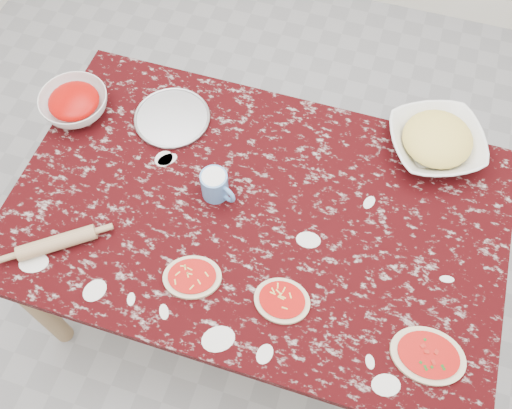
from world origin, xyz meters
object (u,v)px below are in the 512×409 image
object	(u,v)px
pizza_tray	(172,118)
sauce_bowl	(75,104)
rolling_pin	(57,243)
flour_mug	(215,185)
cheese_bowl	(436,143)
worktable	(256,224)

from	to	relation	value
pizza_tray	sauce_bowl	world-z (taller)	sauce_bowl
pizza_tray	rolling_pin	world-z (taller)	rolling_pin
flour_mug	rolling_pin	size ratio (longest dim) A/B	0.53
sauce_bowl	cheese_bowl	bearing A→B (deg)	9.73
pizza_tray	sauce_bowl	size ratio (longest dim) A/B	1.10
worktable	cheese_bowl	xyz separation A→B (m)	(0.51, 0.42, 0.12)
worktable	flour_mug	size ratio (longest dim) A/B	12.47
worktable	rolling_pin	world-z (taller)	rolling_pin
cheese_bowl	pizza_tray	bearing A→B (deg)	-170.72
sauce_bowl	cheese_bowl	world-z (taller)	cheese_bowl
flour_mug	rolling_pin	distance (m)	0.52
sauce_bowl	flour_mug	distance (m)	0.62
worktable	sauce_bowl	bearing A→B (deg)	164.51
pizza_tray	cheese_bowl	distance (m)	0.92
flour_mug	pizza_tray	bearing A→B (deg)	136.10
sauce_bowl	rolling_pin	bearing A→B (deg)	-69.80
worktable	cheese_bowl	world-z (taller)	cheese_bowl
cheese_bowl	rolling_pin	world-z (taller)	cheese_bowl
pizza_tray	flour_mug	xyz separation A→B (m)	(0.25, -0.24, 0.05)
sauce_bowl	flour_mug	bearing A→B (deg)	-16.69
pizza_tray	sauce_bowl	xyz separation A→B (m)	(-0.34, -0.07, 0.03)
worktable	pizza_tray	distance (m)	0.49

